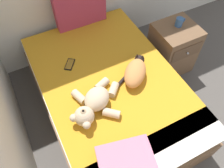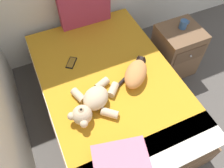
{
  "view_description": "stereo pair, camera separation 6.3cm",
  "coord_description": "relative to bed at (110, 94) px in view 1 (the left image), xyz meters",
  "views": [
    {
      "loc": [
        0.34,
        2.01,
        2.24
      ],
      "look_at": [
        0.9,
        3.11,
        0.56
      ],
      "focal_mm": 36.62,
      "sensor_mm": 36.0,
      "label": 1
    },
    {
      "loc": [
        0.4,
        1.99,
        2.24
      ],
      "look_at": [
        0.9,
        3.11,
        0.56
      ],
      "focal_mm": 36.62,
      "sensor_mm": 36.0,
      "label": 2
    }
  ],
  "objects": [
    {
      "name": "bed",
      "position": [
        0.0,
        0.0,
        0.0
      ],
      "size": [
        1.29,
        1.92,
        0.52
      ],
      "color": "brown",
      "rests_on": "ground_plane"
    },
    {
      "name": "patterned_cushion",
      "position": [
        0.09,
        0.88,
        0.5
      ],
      "size": [
        0.57,
        0.12,
        0.48
      ],
      "color": "#A5334C",
      "rests_on": "bed"
    },
    {
      "name": "cat",
      "position": [
        0.23,
        -0.08,
        0.33
      ],
      "size": [
        0.42,
        0.38,
        0.15
      ],
      "color": "#D18447",
      "rests_on": "bed"
    },
    {
      "name": "teddy_bear",
      "position": [
        -0.26,
        -0.23,
        0.34
      ],
      "size": [
        0.53,
        0.44,
        0.18
      ],
      "color": "beige",
      "rests_on": "bed"
    },
    {
      "name": "cell_phone",
      "position": [
        -0.27,
        0.34,
        0.27
      ],
      "size": [
        0.15,
        0.16,
        0.01
      ],
      "color": "black",
      "rests_on": "bed"
    },
    {
      "name": "throw_pillow",
      "position": [
        -0.25,
        -0.76,
        0.32
      ],
      "size": [
        0.45,
        0.36,
        0.11
      ],
      "primitive_type": "cube",
      "rotation": [
        0.0,
        0.0,
        -0.22
      ],
      "color": "#D1728C",
      "rests_on": "bed"
    },
    {
      "name": "nightstand",
      "position": [
        0.95,
        0.22,
        0.05
      ],
      "size": [
        0.45,
        0.46,
        0.61
      ],
      "color": "brown",
      "rests_on": "ground_plane"
    },
    {
      "name": "mug",
      "position": [
        0.97,
        0.26,
        0.4
      ],
      "size": [
        0.12,
        0.08,
        0.09
      ],
      "color": "#33598C",
      "rests_on": "nightstand"
    }
  ]
}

